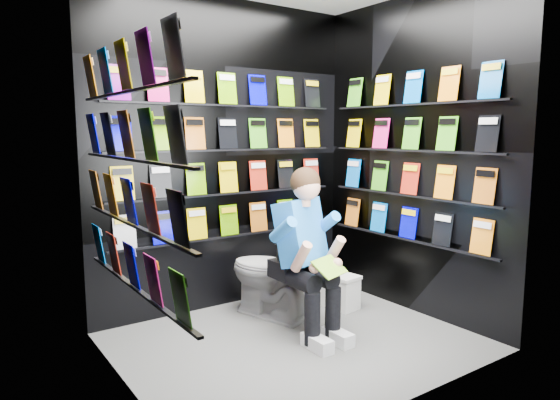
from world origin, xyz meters
TOP-DOWN VIEW (x-y plane):
  - floor at (0.00, 0.00)m, footprint 2.40×2.40m
  - wall_back at (0.00, 1.00)m, footprint 2.40×0.04m
  - wall_front at (0.00, -1.00)m, footprint 2.40×0.04m
  - wall_left at (-1.20, 0.00)m, footprint 0.04×2.00m
  - wall_right at (1.20, 0.00)m, footprint 0.04×2.00m
  - comics_back at (0.00, 0.97)m, footprint 2.10×0.06m
  - comics_left at (-1.17, 0.00)m, footprint 0.06×1.70m
  - comics_right at (1.17, 0.00)m, footprint 0.06×1.70m
  - toilet at (0.14, 0.53)m, footprint 0.63×0.84m
  - longbox at (0.73, 0.38)m, footprint 0.24×0.38m
  - longbox_lid at (0.73, 0.38)m, footprint 0.26×0.40m
  - reader at (0.14, 0.15)m, footprint 0.69×0.84m
  - held_comic at (0.14, -0.20)m, footprint 0.29×0.22m

SIDE VIEW (x-z plane):
  - floor at x=0.00m, z-range 0.00..0.00m
  - longbox at x=0.73m, z-range 0.00..0.27m
  - longbox_lid at x=0.73m, z-range 0.27..0.29m
  - toilet at x=0.14m, z-range 0.00..0.73m
  - held_comic at x=0.14m, z-range 0.53..0.63m
  - reader at x=0.14m, z-range 0.09..1.41m
  - wall_back at x=0.00m, z-range 0.00..2.60m
  - wall_front at x=0.00m, z-range 0.00..2.60m
  - wall_left at x=-1.20m, z-range 0.00..2.60m
  - wall_right at x=1.20m, z-range 0.00..2.60m
  - comics_back at x=0.00m, z-range 0.62..1.99m
  - comics_left at x=-1.17m, z-range 0.62..1.99m
  - comics_right at x=1.17m, z-range 0.62..1.99m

